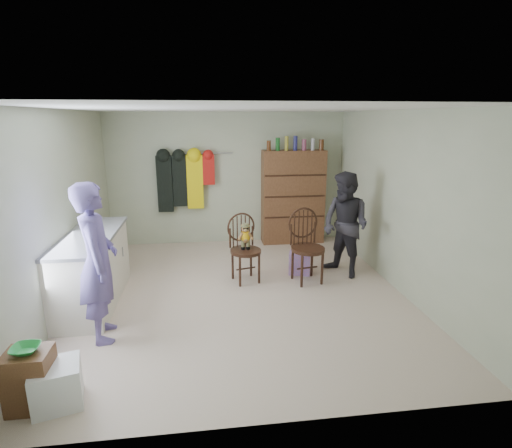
{
  "coord_description": "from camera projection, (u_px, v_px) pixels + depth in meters",
  "views": [
    {
      "loc": [
        -0.46,
        -5.16,
        2.4
      ],
      "look_at": [
        0.25,
        0.2,
        0.95
      ],
      "focal_mm": 28.0,
      "sensor_mm": 36.0,
      "label": 1
    }
  ],
  "objects": [
    {
      "name": "person_right",
      "position": [
        345.0,
        225.0,
        6.08
      ],
      "size": [
        0.93,
        0.99,
        1.62
      ],
      "primitive_type": "imported",
      "rotation": [
        0.0,
        0.0,
        -1.03
      ],
      "color": "#2D2B33",
      "rests_on": "ground"
    },
    {
      "name": "coat_rack",
      "position": [
        184.0,
        181.0,
        7.47
      ],
      "size": [
        1.42,
        0.12,
        1.09
      ],
      "color": "#99999E",
      "rests_on": "ground"
    },
    {
      "name": "chair_front",
      "position": [
        244.0,
        243.0,
        5.94
      ],
      "size": [
        0.56,
        0.56,
        1.02
      ],
      "rotation": [
        0.0,
        0.0,
        0.27
      ],
      "color": "#3B2014",
      "rests_on": "ground"
    },
    {
      "name": "stool",
      "position": [
        30.0,
        379.0,
        3.36
      ],
      "size": [
        0.36,
        0.31,
        0.52
      ],
      "primitive_type": "cube",
      "color": "brown",
      "rests_on": "ground"
    },
    {
      "name": "ground_plane",
      "position": [
        240.0,
        293.0,
        5.62
      ],
      "size": [
        5.0,
        5.0,
        0.0
      ],
      "primitive_type": "plane",
      "color": "beige",
      "rests_on": "ground"
    },
    {
      "name": "dresser",
      "position": [
        293.0,
        196.0,
        7.74
      ],
      "size": [
        1.2,
        0.39,
        2.07
      ],
      "color": "brown",
      "rests_on": "ground"
    },
    {
      "name": "chair_far",
      "position": [
        306.0,
        243.0,
        5.93
      ],
      "size": [
        0.58,
        0.58,
        1.11
      ],
      "rotation": [
        0.0,
        0.0,
        0.19
      ],
      "color": "#3B2014",
      "rests_on": "ground"
    },
    {
      "name": "plastic_tub",
      "position": [
        57.0,
        385.0,
        3.41
      ],
      "size": [
        0.48,
        0.46,
        0.37
      ],
      "primitive_type": "cube",
      "rotation": [
        0.0,
        0.0,
        0.27
      ],
      "color": "white",
      "rests_on": "ground"
    },
    {
      "name": "bowl",
      "position": [
        25.0,
        349.0,
        3.29
      ],
      "size": [
        0.23,
        0.23,
        0.06
      ],
      "primitive_type": "imported",
      "color": "green",
      "rests_on": "stool"
    },
    {
      "name": "person_left",
      "position": [
        98.0,
        263.0,
        4.3
      ],
      "size": [
        0.54,
        0.71,
        1.76
      ],
      "primitive_type": "imported",
      "rotation": [
        0.0,
        0.0,
        1.77
      ],
      "color": "#64559C",
      "rests_on": "ground"
    },
    {
      "name": "room_walls",
      "position": [
        236.0,
        176.0,
        5.72
      ],
      "size": [
        5.0,
        5.0,
        5.0
      ],
      "color": "beige",
      "rests_on": "ground"
    },
    {
      "name": "counter",
      "position": [
        92.0,
        269.0,
        5.25
      ],
      "size": [
        0.64,
        1.86,
        0.94
      ],
      "color": "silver",
      "rests_on": "ground"
    },
    {
      "name": "striped_bag",
      "position": [
        300.0,
        263.0,
        6.3
      ],
      "size": [
        0.38,
        0.33,
        0.35
      ],
      "primitive_type": "cube",
      "rotation": [
        0.0,
        0.0,
        -0.28
      ],
      "color": "pink",
      "rests_on": "ground"
    }
  ]
}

